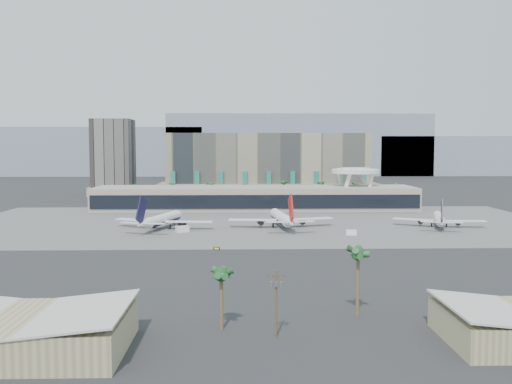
{
  "coord_description": "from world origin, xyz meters",
  "views": [
    {
      "loc": [
        -8.33,
        -193.96,
        33.62
      ],
      "look_at": [
        -1.62,
        40.0,
        14.81
      ],
      "focal_mm": 40.0,
      "sensor_mm": 36.0,
      "label": 1
    }
  ],
  "objects_px": {
    "airliner_left": "(162,219)",
    "service_vehicle_b": "(351,233)",
    "utility_pole": "(276,298)",
    "taxiway_sign": "(217,248)",
    "service_vehicle_a": "(182,229)",
    "airliner_centre": "(282,218)",
    "airliner_right": "(439,219)"
  },
  "relations": [
    {
      "from": "utility_pole",
      "to": "service_vehicle_b",
      "type": "height_order",
      "value": "utility_pole"
    },
    {
      "from": "airliner_centre",
      "to": "airliner_right",
      "type": "bearing_deg",
      "value": -6.85
    },
    {
      "from": "airliner_left",
      "to": "service_vehicle_b",
      "type": "height_order",
      "value": "airliner_left"
    },
    {
      "from": "airliner_left",
      "to": "service_vehicle_a",
      "type": "xyz_separation_m",
      "value": [
        9.44,
        -9.87,
        -2.59
      ]
    },
    {
      "from": "utility_pole",
      "to": "airliner_right",
      "type": "distance_m",
      "value": 155.73
    },
    {
      "from": "airliner_left",
      "to": "utility_pole",
      "type": "bearing_deg",
      "value": -57.91
    },
    {
      "from": "service_vehicle_b",
      "to": "airliner_centre",
      "type": "bearing_deg",
      "value": 148.98
    },
    {
      "from": "service_vehicle_a",
      "to": "taxiway_sign",
      "type": "distance_m",
      "value": 41.2
    },
    {
      "from": "airliner_left",
      "to": "service_vehicle_a",
      "type": "height_order",
      "value": "airliner_left"
    },
    {
      "from": "airliner_left",
      "to": "taxiway_sign",
      "type": "height_order",
      "value": "airliner_left"
    },
    {
      "from": "utility_pole",
      "to": "service_vehicle_b",
      "type": "distance_m",
      "value": 120.55
    },
    {
      "from": "utility_pole",
      "to": "taxiway_sign",
      "type": "bearing_deg",
      "value": 99.24
    },
    {
      "from": "service_vehicle_b",
      "to": "taxiway_sign",
      "type": "bearing_deg",
      "value": -140.04
    },
    {
      "from": "airliner_left",
      "to": "taxiway_sign",
      "type": "bearing_deg",
      "value": -47.1
    },
    {
      "from": "airliner_left",
      "to": "airliner_centre",
      "type": "relative_size",
      "value": 0.94
    },
    {
      "from": "airliner_centre",
      "to": "taxiway_sign",
      "type": "relative_size",
      "value": 21.88
    },
    {
      "from": "airliner_centre",
      "to": "service_vehicle_a",
      "type": "bearing_deg",
      "value": -169.23
    },
    {
      "from": "utility_pole",
      "to": "service_vehicle_a",
      "type": "distance_m",
      "value": 127.41
    },
    {
      "from": "airliner_centre",
      "to": "taxiway_sign",
      "type": "distance_m",
      "value": 56.54
    },
    {
      "from": "airliner_centre",
      "to": "airliner_left",
      "type": "bearing_deg",
      "value": 176.48
    },
    {
      "from": "airliner_right",
      "to": "service_vehicle_a",
      "type": "bearing_deg",
      "value": -157.53
    },
    {
      "from": "service_vehicle_b",
      "to": "service_vehicle_a",
      "type": "bearing_deg",
      "value": -178.47
    },
    {
      "from": "utility_pole",
      "to": "service_vehicle_a",
      "type": "bearing_deg",
      "value": 103.09
    },
    {
      "from": "service_vehicle_a",
      "to": "taxiway_sign",
      "type": "relative_size",
      "value": 2.41
    },
    {
      "from": "airliner_centre",
      "to": "utility_pole",
      "type": "bearing_deg",
      "value": -100.86
    },
    {
      "from": "airliner_left",
      "to": "airliner_right",
      "type": "relative_size",
      "value": 1.13
    },
    {
      "from": "airliner_right",
      "to": "service_vehicle_b",
      "type": "bearing_deg",
      "value": -137.03
    },
    {
      "from": "airliner_right",
      "to": "taxiway_sign",
      "type": "xyz_separation_m",
      "value": [
        -90.72,
        -49.85,
        -2.91
      ]
    },
    {
      "from": "service_vehicle_b",
      "to": "taxiway_sign",
      "type": "height_order",
      "value": "service_vehicle_b"
    },
    {
      "from": "utility_pole",
      "to": "airliner_left",
      "type": "bearing_deg",
      "value": 105.95
    },
    {
      "from": "airliner_left",
      "to": "service_vehicle_b",
      "type": "relative_size",
      "value": 11.2
    },
    {
      "from": "taxiway_sign",
      "to": "airliner_centre",
      "type": "bearing_deg",
      "value": 80.13
    }
  ]
}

